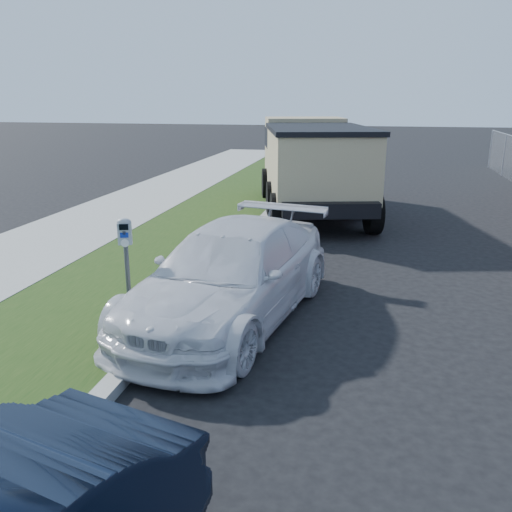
# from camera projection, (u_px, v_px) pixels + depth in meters

# --- Properties ---
(ground) EXTENTS (120.00, 120.00, 0.00)m
(ground) POSITION_uv_depth(u_px,v_px,m) (339.00, 350.00, 7.57)
(ground) COLOR black
(ground) RESTS_ON ground
(streetside) EXTENTS (6.12, 50.00, 0.15)m
(streetside) POSITION_uv_depth(u_px,v_px,m) (58.00, 275.00, 10.53)
(streetside) COLOR gray
(streetside) RESTS_ON ground
(parking_meter) EXTENTS (0.24, 0.20, 1.53)m
(parking_meter) POSITION_uv_depth(u_px,v_px,m) (126.00, 246.00, 8.12)
(parking_meter) COLOR #3F4247
(parking_meter) RESTS_ON ground
(white_wagon) EXTENTS (2.93, 5.36, 1.47)m
(white_wagon) POSITION_uv_depth(u_px,v_px,m) (231.00, 273.00, 8.50)
(white_wagon) COLOR silver
(white_wagon) RESTS_ON ground
(dump_truck) EXTENTS (4.19, 7.37, 2.73)m
(dump_truck) POSITION_uv_depth(u_px,v_px,m) (312.00, 161.00, 16.22)
(dump_truck) COLOR black
(dump_truck) RESTS_ON ground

